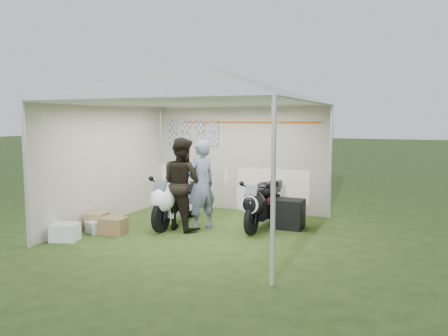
{
  "coord_description": "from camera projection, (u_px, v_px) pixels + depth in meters",
  "views": [
    {
      "loc": [
        3.49,
        -6.96,
        2.02
      ],
      "look_at": [
        0.35,
        0.35,
        1.12
      ],
      "focal_mm": 35.0,
      "sensor_mm": 36.0,
      "label": 1
    }
  ],
  "objects": [
    {
      "name": "person_dark_jacket",
      "position": [
        182.0,
        184.0,
        7.96
      ],
      "size": [
        0.99,
        0.89,
        1.69
      ],
      "primitive_type": "imported",
      "rotation": [
        0.0,
        0.0,
        2.78
      ],
      "color": "black",
      "rests_on": "ground"
    },
    {
      "name": "ground",
      "position": [
        199.0,
        230.0,
        7.95
      ],
      "size": [
        80.0,
        80.0,
        0.0
      ],
      "primitive_type": "plane",
      "color": "#294014",
      "rests_on": "ground"
    },
    {
      "name": "equipment_box",
      "position": [
        289.0,
        214.0,
        8.09
      ],
      "size": [
        0.54,
        0.44,
        0.54
      ],
      "primitive_type": "cube",
      "rotation": [
        0.0,
        0.0,
        0.0
      ],
      "color": "black",
      "rests_on": "ground"
    },
    {
      "name": "crate_1",
      "position": [
        97.0,
        221.0,
        8.02
      ],
      "size": [
        0.4,
        0.4,
        0.31
      ],
      "primitive_type": "cube",
      "rotation": [
        0.0,
        0.0,
        0.15
      ],
      "color": "olive",
      "rests_on": "ground"
    },
    {
      "name": "paddock_stand",
      "position": [
        276.0,
        213.0,
        8.86
      ],
      "size": [
        0.34,
        0.22,
        0.25
      ],
      "primitive_type": "cube",
      "rotation": [
        0.0,
        0.0,
        -0.03
      ],
      "color": "blue",
      "rests_on": "ground"
    },
    {
      "name": "canopy_tent",
      "position": [
        199.0,
        87.0,
        7.69
      ],
      "size": [
        5.66,
        5.66,
        3.0
      ],
      "color": "silver",
      "rests_on": "ground"
    },
    {
      "name": "motorcycle_white",
      "position": [
        175.0,
        198.0,
        8.3
      ],
      "size": [
        0.5,
        1.92,
        0.94
      ],
      "rotation": [
        0.0,
        0.0,
        0.06
      ],
      "color": "black",
      "rests_on": "ground"
    },
    {
      "name": "crate_2",
      "position": [
        95.0,
        227.0,
        7.76
      ],
      "size": [
        0.35,
        0.32,
        0.21
      ],
      "primitive_type": "cube",
      "rotation": [
        0.0,
        0.0,
        -0.4
      ],
      "color": "#B2B7BB",
      "rests_on": "ground"
    },
    {
      "name": "person_blue_jacket",
      "position": [
        201.0,
        185.0,
        7.96
      ],
      "size": [
        0.64,
        0.72,
        1.65
      ],
      "primitive_type": "imported",
      "rotation": [
        0.0,
        0.0,
        -2.09
      ],
      "color": "slate",
      "rests_on": "ground"
    },
    {
      "name": "crate_0",
      "position": [
        65.0,
        232.0,
        7.27
      ],
      "size": [
        0.52,
        0.46,
        0.29
      ],
      "primitive_type": "cube",
      "rotation": [
        0.0,
        0.0,
        0.35
      ],
      "color": "silver",
      "rests_on": "ground"
    },
    {
      "name": "crate_3",
      "position": [
        113.0,
        226.0,
        7.68
      ],
      "size": [
        0.47,
        0.36,
        0.29
      ],
      "primitive_type": "cube",
      "rotation": [
        0.0,
        0.0,
        0.12
      ],
      "color": "brown",
      "rests_on": "ground"
    },
    {
      "name": "motorcycle_black",
      "position": [
        262.0,
        202.0,
        8.08
      ],
      "size": [
        0.43,
        1.78,
        0.88
      ],
      "rotation": [
        0.0,
        0.0,
        -0.03
      ],
      "color": "black",
      "rests_on": "ground"
    }
  ]
}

